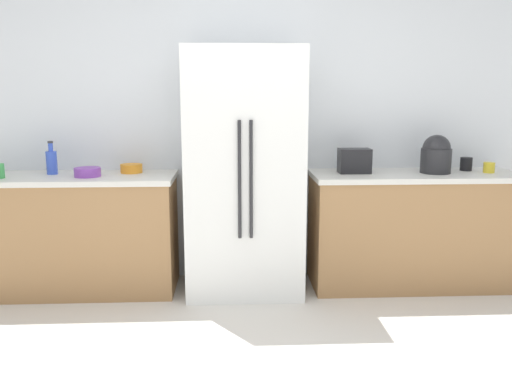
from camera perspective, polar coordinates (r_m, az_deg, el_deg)
name	(u,v)px	position (r m, az deg, el deg)	size (l,w,h in m)	color
kitchen_back_panel	(250,117)	(4.30, -0.68, 8.12)	(5.23, 0.10, 2.64)	silver
counter_left	(74,233)	(4.27, -19.18, -4.28)	(1.56, 0.59, 0.90)	#9E7247
counter_right	(412,229)	(4.34, 16.60, -3.89)	(1.61, 0.59, 0.90)	#9E7247
refrigerator	(244,173)	(3.96, -1.31, 2.08)	(0.87, 0.66, 1.84)	white
toaster	(354,161)	(4.12, 10.65, 3.35)	(0.24, 0.15, 0.19)	black
rice_cooker	(436,155)	(4.28, 19.00, 3.84)	(0.23, 0.23, 0.30)	#262628
bottle_a	(52,161)	(4.28, -21.34, 3.12)	(0.08, 0.08, 0.25)	blue
cup_a	(489,168)	(4.46, 24.01, 2.45)	(0.09, 0.09, 0.08)	yellow
cup_b	(466,164)	(4.51, 21.89, 2.84)	(0.09, 0.09, 0.10)	black
bowl_a	(87,172)	(4.08, -17.86, 2.07)	(0.19, 0.19, 0.07)	purple
bowl_b	(131,168)	(4.18, -13.39, 2.51)	(0.17, 0.17, 0.07)	orange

